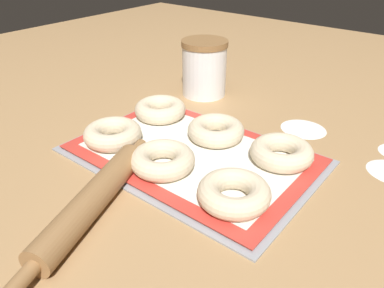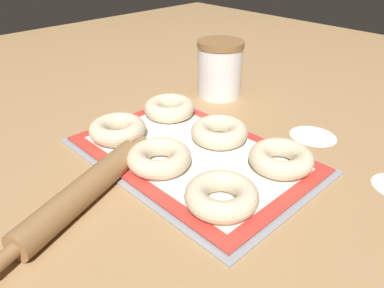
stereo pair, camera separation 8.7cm
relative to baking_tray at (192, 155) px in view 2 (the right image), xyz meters
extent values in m
plane|color=#A87F51|center=(0.01, -0.01, 0.00)|extent=(2.80, 2.80, 0.00)
cube|color=#93969B|center=(0.00, 0.00, 0.00)|extent=(0.52, 0.35, 0.01)
cube|color=red|center=(0.00, 0.00, 0.01)|extent=(0.50, 0.33, 0.00)
cube|color=silver|center=(0.00, 0.00, 0.01)|extent=(0.44, 0.27, 0.00)
torus|color=beige|center=(-0.17, -0.08, 0.03)|extent=(0.13, 0.13, 0.04)
torus|color=beige|center=(-0.01, -0.09, 0.03)|extent=(0.13, 0.13, 0.04)
torus|color=beige|center=(0.16, -0.09, 0.03)|extent=(0.13, 0.13, 0.04)
torus|color=beige|center=(-0.17, 0.09, 0.03)|extent=(0.13, 0.13, 0.04)
torus|color=beige|center=(0.00, 0.08, 0.03)|extent=(0.13, 0.13, 0.04)
torus|color=beige|center=(0.17, 0.09, 0.03)|extent=(0.13, 0.13, 0.04)
cylinder|color=white|center=(-0.20, 0.30, 0.07)|extent=(0.13, 0.13, 0.14)
cylinder|color=olive|center=(-0.20, 0.30, 0.15)|extent=(0.13, 0.13, 0.02)
cylinder|color=olive|center=(-0.02, -0.25, 0.02)|extent=(0.16, 0.31, 0.05)
cylinder|color=olive|center=(-0.08, -0.08, 0.02)|extent=(0.04, 0.05, 0.02)
cylinder|color=olive|center=(0.04, -0.42, 0.02)|extent=(0.04, 0.05, 0.02)
ellipsoid|color=white|center=(0.14, 0.27, 0.00)|extent=(0.11, 0.10, 0.00)
camera|label=1|loc=(0.43, -0.54, 0.43)|focal=35.00mm
camera|label=2|loc=(0.50, -0.48, 0.43)|focal=35.00mm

